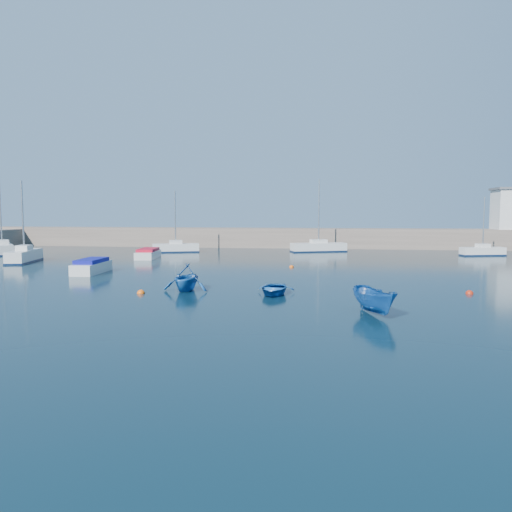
# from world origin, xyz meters

# --- Properties ---
(ground) EXTENTS (220.00, 220.00, 0.00)m
(ground) POSITION_xyz_m (0.00, 0.00, 0.00)
(ground) COLOR #0A222F
(ground) RESTS_ON ground
(back_wall) EXTENTS (96.00, 4.50, 2.60)m
(back_wall) POSITION_xyz_m (0.00, 46.00, 1.30)
(back_wall) COLOR #77675B
(back_wall) RESTS_ON ground
(sailboat_3) EXTENTS (2.89, 6.02, 7.83)m
(sailboat_3) POSITION_xyz_m (-25.25, 22.64, 0.65)
(sailboat_3) COLOR silver
(sailboat_3) RESTS_ON ground
(sailboat_4) EXTENTS (5.80, 6.56, 9.06)m
(sailboat_4) POSITION_xyz_m (-33.27, 30.76, 0.65)
(sailboat_4) COLOR silver
(sailboat_4) RESTS_ON ground
(sailboat_5) EXTENTS (5.67, 3.28, 7.32)m
(sailboat_5) POSITION_xyz_m (-14.24, 35.99, 0.57)
(sailboat_5) COLOR silver
(sailboat_5) RESTS_ON ground
(sailboat_6) EXTENTS (6.91, 4.15, 8.75)m
(sailboat_6) POSITION_xyz_m (2.75, 39.17, 0.59)
(sailboat_6) COLOR silver
(sailboat_6) RESTS_ON ground
(sailboat_7) EXTENTS (5.02, 2.58, 6.50)m
(sailboat_7) POSITION_xyz_m (20.84, 36.22, 0.53)
(sailboat_7) COLOR silver
(sailboat_7) RESTS_ON ground
(motorboat_1) EXTENTS (1.95, 4.80, 1.15)m
(motorboat_1) POSITION_xyz_m (-14.81, 15.48, 0.54)
(motorboat_1) COLOR silver
(motorboat_1) RESTS_ON ground
(motorboat_2) EXTENTS (2.41, 5.22, 1.04)m
(motorboat_2) POSITION_xyz_m (-14.81, 28.16, 0.49)
(motorboat_2) COLOR silver
(motorboat_2) RESTS_ON ground
(dinghy_center) EXTENTS (2.39, 3.25, 0.65)m
(dinghy_center) POSITION_xyz_m (0.64, 7.27, 0.33)
(dinghy_center) COLOR #16509D
(dinghy_center) RESTS_ON ground
(dinghy_left) EXTENTS (2.85, 3.28, 1.68)m
(dinghy_left) POSITION_xyz_m (-4.85, 7.84, 0.84)
(dinghy_left) COLOR #16509D
(dinghy_left) RESTS_ON ground
(dinghy_right) EXTENTS (2.48, 3.67, 1.33)m
(dinghy_right) POSITION_xyz_m (6.00, 2.20, 0.66)
(dinghy_right) COLOR #16509D
(dinghy_right) RESTS_ON ground
(buoy_0) EXTENTS (0.47, 0.47, 0.47)m
(buoy_0) POSITION_xyz_m (-7.29, 6.53, 0.00)
(buoy_0) COLOR #FF5D0D
(buoy_0) RESTS_ON ground
(buoy_1) EXTENTS (0.46, 0.46, 0.46)m
(buoy_1) POSITION_xyz_m (12.17, 9.12, 0.00)
(buoy_1) COLOR #B6240D
(buoy_1) RESTS_ON ground
(buoy_3) EXTENTS (0.40, 0.40, 0.40)m
(buoy_3) POSITION_xyz_m (0.68, 21.73, 0.00)
(buoy_3) COLOR #FF5D0D
(buoy_3) RESTS_ON ground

